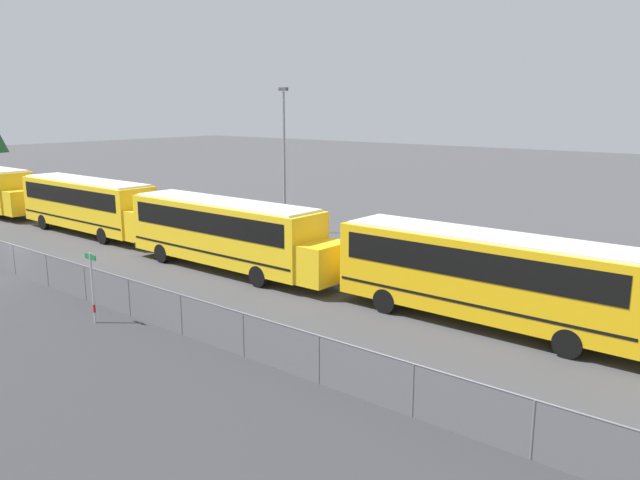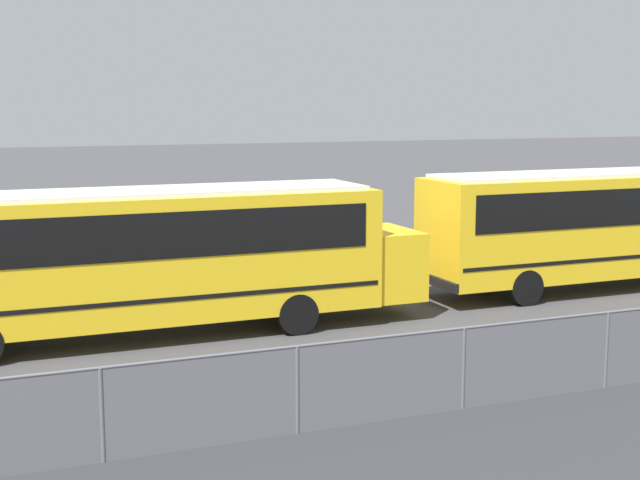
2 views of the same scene
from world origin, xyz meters
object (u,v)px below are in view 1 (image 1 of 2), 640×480
at_px(school_bus_4, 227,230).
at_px(street_sign, 93,286).
at_px(school_bus_5, 491,273).
at_px(school_bus_3, 89,202).
at_px(light_pole, 284,155).

height_order(school_bus_4, street_sign, school_bus_4).
bearing_deg(school_bus_5, street_sign, -142.08).
bearing_deg(street_sign, school_bus_3, 149.63).
distance_m(school_bus_4, light_pole, 9.76).
height_order(school_bus_3, street_sign, school_bus_3).
relative_size(street_sign, light_pole, 0.30).
xyz_separation_m(school_bus_4, school_bus_5, (13.07, 0.59, 0.00)).
bearing_deg(school_bus_3, school_bus_5, 0.18).
height_order(school_bus_5, street_sign, school_bus_5).
bearing_deg(light_pole, school_bus_5, -24.64).
bearing_deg(street_sign, school_bus_5, 37.92).
bearing_deg(school_bus_5, light_pole, 155.36).
bearing_deg(school_bus_3, light_pole, 41.38).
relative_size(school_bus_3, light_pole, 1.41).
bearing_deg(street_sign, school_bus_4, 102.49).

